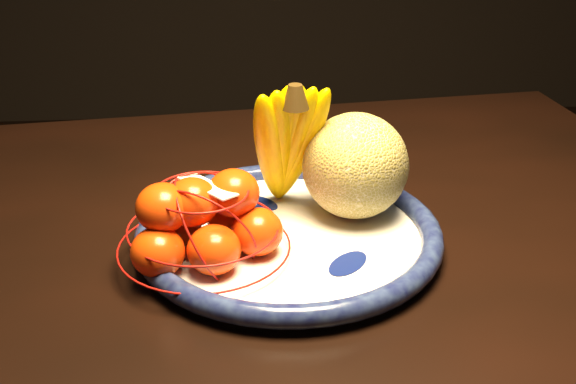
{
  "coord_description": "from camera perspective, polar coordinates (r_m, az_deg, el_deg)",
  "views": [
    {
      "loc": [
        -0.0,
        -0.98,
        1.18
      ],
      "look_at": [
        0.06,
        -0.18,
        0.78
      ],
      "focal_mm": 45.0,
      "sensor_mm": 36.0,
      "label": 1
    }
  ],
  "objects": [
    {
      "name": "fruit_bowl",
      "position": [
        0.91,
        0.04,
        -3.4
      ],
      "size": [
        0.38,
        0.38,
        0.03
      ],
      "rotation": [
        0.0,
        0.0,
        0.25
      ],
      "color": "white",
      "rests_on": "dining_table"
    },
    {
      "name": "banana_bunch",
      "position": [
        0.93,
        -0.16,
        4.14
      ],
      "size": [
        0.13,
        0.13,
        0.2
      ],
      "rotation": [
        0.0,
        0.0,
        0.24
      ],
      "color": "#FFD800",
      "rests_on": "fruit_bowl"
    },
    {
      "name": "mandarin_bag",
      "position": [
        0.85,
        -6.7,
        -2.46
      ],
      "size": [
        0.24,
        0.24,
        0.13
      ],
      "rotation": [
        0.0,
        0.0,
        0.19
      ],
      "color": "#FE3800",
      "rests_on": "fruit_bowl"
    },
    {
      "name": "dining_table",
      "position": [
        1.02,
        -6.31,
        -5.99
      ],
      "size": [
        1.51,
        1.01,
        0.71
      ],
      "rotation": [
        0.0,
        0.0,
        0.11
      ],
      "color": "black",
      "rests_on": "ground"
    },
    {
      "name": "cantaloupe",
      "position": [
        0.93,
        5.34,
        2.08
      ],
      "size": [
        0.14,
        0.14,
        0.14
      ],
      "primitive_type": "sphere",
      "color": "olive",
      "rests_on": "fruit_bowl"
    },
    {
      "name": "price_tag",
      "position": [
        0.83,
        -6.35,
        0.45
      ],
      "size": [
        0.07,
        0.07,
        0.01
      ],
      "primitive_type": "cube",
      "rotation": [
        -0.14,
        0.1,
        -0.74
      ],
      "color": "white",
      "rests_on": "mandarin_bag"
    }
  ]
}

